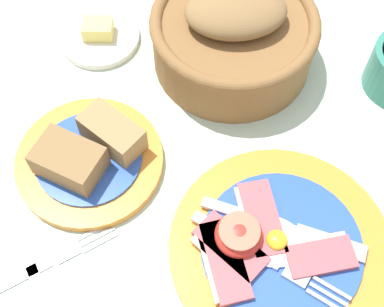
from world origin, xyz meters
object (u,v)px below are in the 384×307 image
at_px(fork_on_cloth, 35,268).
at_px(bread_basket, 234,35).
at_px(breakfast_plate, 275,247).
at_px(bread_plate, 89,156).
at_px(butter_dish, 99,36).

bearing_deg(fork_on_cloth, bread_basket, 22.64).
bearing_deg(breakfast_plate, bread_plate, 165.06).
bearing_deg(breakfast_plate, butter_dish, 137.96).
height_order(bread_plate, fork_on_cloth, bread_plate).
xyz_separation_m(breakfast_plate, butter_dish, (-0.28, 0.25, -0.00)).
relative_size(breakfast_plate, butter_dish, 2.23).
distance_m(bread_plate, bread_basket, 0.24).
xyz_separation_m(bread_basket, fork_on_cloth, (-0.15, -0.33, -0.05)).
distance_m(butter_dish, fork_on_cloth, 0.33).
relative_size(butter_dish, fork_on_cloth, 0.75).
relative_size(bread_basket, fork_on_cloth, 1.45).
relative_size(breakfast_plate, bread_plate, 1.39).
height_order(breakfast_plate, bread_basket, bread_basket).
bearing_deg(butter_dish, bread_plate, -75.72).
height_order(bread_plate, bread_basket, bread_basket).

